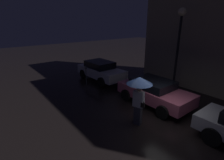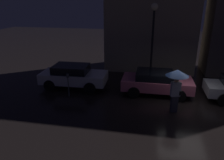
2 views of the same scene
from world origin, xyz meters
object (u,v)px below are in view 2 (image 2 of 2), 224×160
object	(u,v)px
pedestrian_with_umbrella	(177,79)
parked_car_pink	(156,82)
parked_car_white	(73,76)
parking_meter	(68,83)
street_lamp_near	(153,26)

from	to	relation	value
pedestrian_with_umbrella	parked_car_pink	bearing A→B (deg)	-84.48
pedestrian_with_umbrella	parked_car_white	bearing A→B (deg)	-36.69
parking_meter	parked_car_pink	bearing A→B (deg)	15.85
parked_car_white	parking_meter	distance (m)	1.43
parked_car_pink	parking_meter	world-z (taller)	parking_meter
pedestrian_with_umbrella	street_lamp_near	distance (m)	5.12
parked_car_white	parking_meter	bearing A→B (deg)	-83.09
parked_car_pink	street_lamp_near	xyz separation A→B (m)	(-0.39, 2.43, 2.89)
parked_car_pink	pedestrian_with_umbrella	size ratio (longest dim) A/B	1.85
parking_meter	street_lamp_near	size ratio (longest dim) A/B	0.27
parked_car_white	parking_meter	xyz separation A→B (m)	(0.22, -1.41, 0.07)
pedestrian_with_umbrella	street_lamp_near	xyz separation A→B (m)	(-1.27, 4.57, 1.91)
parked_car_white	street_lamp_near	size ratio (longest dim) A/B	0.82
parked_car_white	parked_car_pink	xyz separation A→B (m)	(5.11, -0.02, -0.04)
parked_car_white	street_lamp_near	bearing A→B (deg)	25.12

